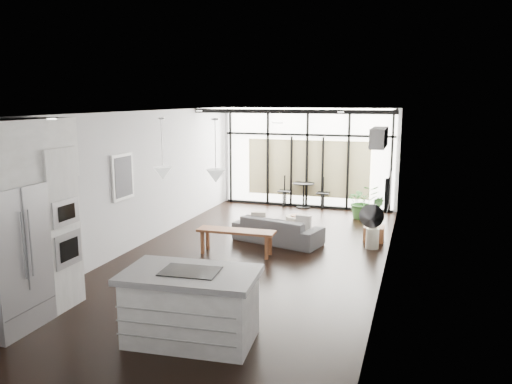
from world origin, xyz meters
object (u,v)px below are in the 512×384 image
Objects in this scene: island at (191,306)px; tv at (388,190)px; console_bench at (236,242)px; sofa at (278,225)px; pouf at (297,225)px; fridge at (4,259)px; milk_can at (372,236)px.

tv is (2.10, 4.41, 0.84)m from island.
tv is (2.82, 0.87, 1.05)m from console_bench.
pouf is (0.21, 0.84, -0.17)m from sofa.
milk_can is at bearing 50.54° from fridge.
fridge is (-2.49, -0.44, 0.51)m from island.
milk_can reaches higher than console_bench.
sofa is at bearing 60.55° from console_bench.
pouf is (0.05, 5.46, -0.26)m from island.
tv is at bearing -26.96° from pouf.
console_bench is 2.06m from pouf.
island reaches higher than console_bench.
fridge is 3.68× the size of milk_can.
sofa is at bearing -104.07° from pouf.
console_bench is at bearing -162.78° from tv.
island is 3.35× the size of pouf.
island is 3.20× the size of milk_can.
tv reaches higher than island.
sofa is 2.46m from tv.
console_bench is at bearing -111.66° from pouf.
island is at bearing 106.05° from sofa.
milk_can is (1.98, 0.18, -0.11)m from sofa.
fridge is at bearing -116.44° from console_bench.
sofa is 3.61× the size of milk_can.
island is 4.62m from sofa.
sofa is 1.23× the size of console_bench.
fridge reaches higher than pouf.
island is 5.13m from milk_can.
pouf is at bearing 159.40° from milk_can.
island is 4.96m from tv.
console_bench is 3.08× the size of pouf.
sofa reaches higher than console_bench.
milk_can is at bearing 64.08° from island.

